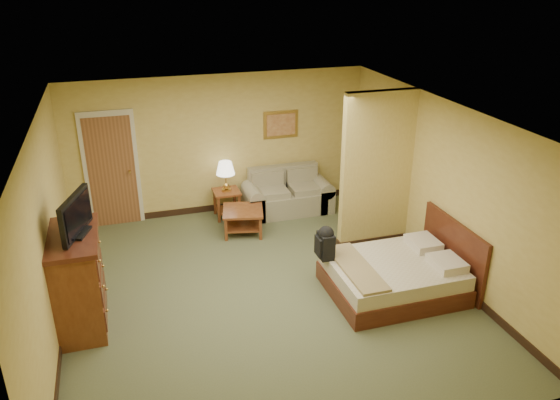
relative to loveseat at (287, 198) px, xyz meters
name	(u,v)px	position (x,y,z in m)	size (l,w,h in m)	color
floor	(264,291)	(-1.17, -2.57, -0.27)	(6.00, 6.00, 0.00)	#52593A
ceiling	(262,116)	(-1.17, -2.57, 2.33)	(6.00, 6.00, 0.00)	white
back_wall	(220,145)	(-1.17, 0.43, 1.03)	(5.50, 0.02, 2.60)	tan
left_wall	(47,237)	(-3.92, -2.57, 1.03)	(0.02, 6.00, 2.60)	tan
right_wall	(441,187)	(1.58, -2.57, 1.03)	(0.02, 6.00, 2.60)	tan
partition	(376,171)	(0.98, -1.65, 1.03)	(1.20, 0.15, 2.60)	tan
door	(112,170)	(-3.12, 0.39, 0.76)	(0.94, 0.16, 2.10)	beige
baseboard	(223,207)	(-1.17, 0.42, -0.21)	(5.50, 0.02, 0.12)	black
loveseat	(287,198)	(0.00, 0.00, 0.00)	(1.66, 0.77, 0.84)	gray
side_table	(227,200)	(-1.15, 0.08, 0.07)	(0.48, 0.48, 0.53)	brown
table_lamp	(225,169)	(-1.15, 0.08, 0.68)	(0.34, 0.34, 0.56)	#B78E43
coffee_table	(243,216)	(-1.01, -0.65, 0.04)	(0.82, 0.82, 0.44)	brown
wall_picture	(281,125)	(0.00, 0.40, 1.33)	(0.66, 0.04, 0.52)	#B78E3F
dresser	(78,281)	(-3.64, -2.63, 0.39)	(0.64, 1.22, 1.31)	brown
tv	(76,216)	(-3.54, -2.63, 1.28)	(0.33, 0.82, 0.52)	black
bed	(397,275)	(0.66, -3.13, 0.00)	(1.89, 1.52, 0.99)	#461B10
backpack	(326,241)	(-0.29, -2.70, 0.47)	(0.23, 0.28, 0.49)	black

